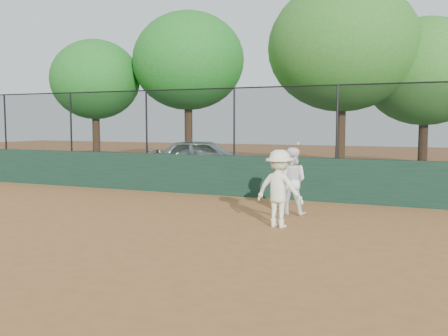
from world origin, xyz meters
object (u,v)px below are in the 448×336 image
at_px(tree_1, 188,61).
at_px(tree_0, 95,80).
at_px(tree_2, 342,47).
at_px(parked_car, 205,158).
at_px(player_second, 291,181).
at_px(tree_3, 425,72).
at_px(player_main, 279,189).

bearing_deg(tree_1, tree_0, -167.68).
bearing_deg(tree_1, tree_2, -7.78).
bearing_deg(parked_car, tree_2, -88.23).
height_order(parked_car, player_second, player_second).
bearing_deg(player_second, tree_2, -92.96).
bearing_deg(player_second, tree_3, -110.82).
relative_size(parked_car, tree_1, 0.64).
height_order(tree_1, tree_3, tree_1).
relative_size(player_second, tree_3, 0.26).
bearing_deg(tree_1, parked_car, -51.13).
distance_m(player_main, tree_0, 15.24).
xyz_separation_m(player_main, tree_2, (-0.39, 9.20, 4.17)).
xyz_separation_m(tree_0, tree_3, (14.16, 1.43, -0.06)).
xyz_separation_m(parked_car, tree_0, (-6.35, 1.54, 3.36)).
relative_size(player_main, tree_3, 0.29).
distance_m(parked_car, player_second, 8.01).
height_order(player_second, tree_3, tree_3).
height_order(parked_car, tree_3, tree_3).
bearing_deg(tree_0, parked_car, -13.59).
distance_m(player_main, tree_3, 11.40).
xyz_separation_m(tree_1, tree_2, (6.94, -0.95, 0.09)).
relative_size(tree_0, tree_3, 0.98).
bearing_deg(player_main, player_second, 96.59).
height_order(player_second, tree_0, tree_0).
height_order(parked_car, tree_1, tree_1).
distance_m(parked_car, tree_0, 7.35).
height_order(parked_car, player_main, player_main).
xyz_separation_m(player_second, tree_0, (-11.50, 7.68, 3.35)).
relative_size(parked_car, tree_2, 0.62).
relative_size(player_second, tree_0, 0.27).
height_order(tree_1, tree_2, tree_2).
distance_m(tree_0, tree_2, 11.32).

